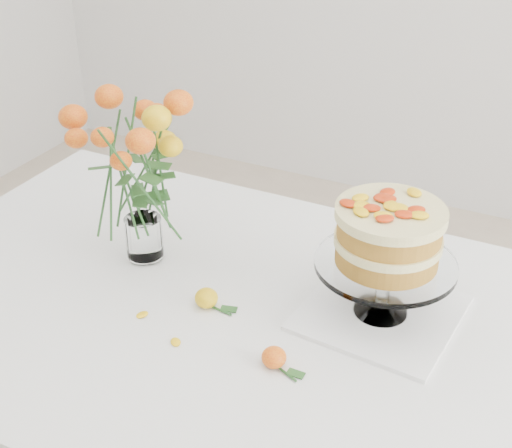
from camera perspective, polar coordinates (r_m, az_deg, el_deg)
The scene contains 8 objects.
table at distance 1.45m, azimuth -2.61°, elevation -9.02°, with size 1.43×0.93×0.76m.
napkin at distance 1.39m, azimuth 9.89°, elevation -7.02°, with size 0.28×0.28×0.01m, color white.
cake_stand at distance 1.30m, azimuth 10.51°, elevation -1.35°, with size 0.26×0.26×0.23m.
rose_vase at distance 1.44m, azimuth -9.50°, elevation 5.00°, with size 0.28×0.28×0.39m.
loose_rose_near at distance 1.39m, azimuth -3.98°, elevation -5.94°, with size 0.08×0.05×0.04m.
loose_rose_far at distance 1.25m, azimuth 1.46°, elevation -10.63°, with size 0.08×0.05×0.04m.
stray_petal_a at distance 1.39m, azimuth -9.09°, elevation -7.19°, with size 0.03×0.02×0.00m, color yellow.
stray_petal_b at distance 1.31m, azimuth -6.45°, elevation -9.38°, with size 0.03×0.02×0.00m, color yellow.
Camera 1 is at (0.56, -0.97, 1.60)m, focal length 50.00 mm.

